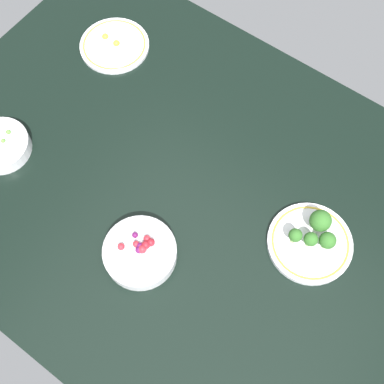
{
  "coord_description": "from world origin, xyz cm",
  "views": [
    {
      "loc": [
        -29.26,
        40.43,
        116.76
      ],
      "look_at": [
        0.0,
        0.0,
        6.0
      ],
      "focal_mm": 46.76,
      "sensor_mm": 36.0,
      "label": 1
    }
  ],
  "objects_px": {
    "bowl_berries": "(140,252)",
    "plate_broccoli": "(312,239)",
    "bowl_peas": "(0,145)",
    "plate_eggs": "(114,45)"
  },
  "relations": [
    {
      "from": "bowl_berries",
      "to": "plate_broccoli",
      "type": "distance_m",
      "value": 0.4
    },
    {
      "from": "bowl_peas",
      "to": "plate_broccoli",
      "type": "relative_size",
      "value": 0.75
    },
    {
      "from": "plate_eggs",
      "to": "bowl_berries",
      "type": "bearing_deg",
      "value": 135.27
    },
    {
      "from": "bowl_peas",
      "to": "plate_broccoli",
      "type": "xyz_separation_m",
      "value": [
        -0.77,
        -0.25,
        -0.0
      ]
    },
    {
      "from": "bowl_peas",
      "to": "bowl_berries",
      "type": "relative_size",
      "value": 0.88
    },
    {
      "from": "bowl_peas",
      "to": "bowl_berries",
      "type": "xyz_separation_m",
      "value": [
        -0.46,
        0.01,
        0.0
      ]
    },
    {
      "from": "plate_eggs",
      "to": "bowl_berries",
      "type": "xyz_separation_m",
      "value": [
        -0.44,
        0.44,
        0.01
      ]
    },
    {
      "from": "bowl_berries",
      "to": "plate_broccoli",
      "type": "bearing_deg",
      "value": -139.54
    },
    {
      "from": "bowl_peas",
      "to": "plate_broccoli",
      "type": "distance_m",
      "value": 0.81
    },
    {
      "from": "plate_eggs",
      "to": "plate_broccoli",
      "type": "bearing_deg",
      "value": 166.52
    }
  ]
}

